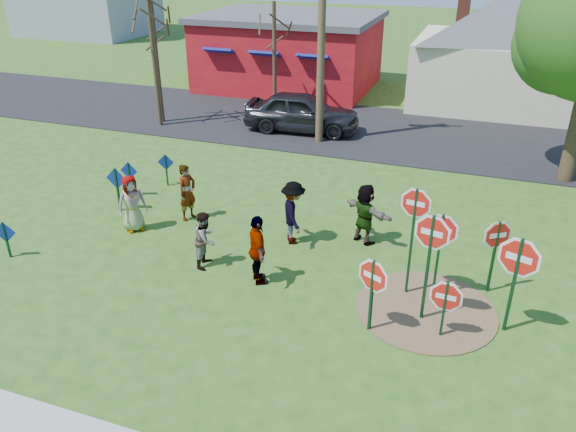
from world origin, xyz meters
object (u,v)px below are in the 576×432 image
utility_pole (322,15)px  stop_sign_a (373,281)px  person_a (132,203)px  stop_sign_b (415,215)px  stop_sign_d (497,240)px  suv (302,112)px  stop_sign_c (431,244)px  person_b (187,192)px

utility_pole → stop_sign_a: bearing=-68.2°
stop_sign_a → person_a: bearing=-171.9°
stop_sign_b → stop_sign_d: (1.84, 0.72, -0.69)m
stop_sign_b → suv: 12.61m
stop_sign_b → stop_sign_c: (0.48, -0.90, -0.19)m
stop_sign_a → person_b: 7.17m
suv → utility_pole: size_ratio=0.52×
person_b → utility_pole: bearing=4.5°
stop_sign_b → utility_pole: 11.45m
stop_sign_a → stop_sign_c: (1.02, 0.79, 0.65)m
suv → person_a: bearing=166.6°
stop_sign_a → suv: 13.82m
person_a → stop_sign_d: bearing=-50.5°
person_a → person_b: 1.63m
person_b → stop_sign_b: bearing=-88.2°
stop_sign_b → stop_sign_c: size_ratio=1.05×
stop_sign_c → person_b: 7.84m
stop_sign_a → person_b: bearing=176.4°
stop_sign_c → stop_sign_d: stop_sign_c is taller
stop_sign_c → stop_sign_d: 2.17m
stop_sign_a → suv: stop_sign_a is taller
stop_sign_d → suv: bearing=96.7°
stop_sign_a → stop_sign_b: bearing=97.6°
person_a → suv: (1.73, 10.29, 0.03)m
stop_sign_d → utility_pole: (-6.98, 9.08, 3.61)m
suv → stop_sign_d: bearing=-145.5°
stop_sign_b → stop_sign_d: bearing=30.5°
person_a → suv: size_ratio=0.34×
stop_sign_b → stop_sign_a: bearing=-98.7°
stop_sign_a → stop_sign_d: 3.39m
stop_sign_a → person_b: stop_sign_a is taller
stop_sign_c → utility_pole: size_ratio=0.28×
stop_sign_b → person_a: (-7.96, 0.60, -1.25)m
stop_sign_a → suv: (-5.70, 12.58, -0.38)m
stop_sign_c → suv: 13.61m
person_a → stop_sign_c: bearing=-61.3°
utility_pole → suv: bearing=135.4°
stop_sign_b → stop_sign_d: 2.09m
stop_sign_b → stop_sign_c: bearing=-52.8°
suv → stop_sign_b: bearing=-154.1°
stop_sign_a → suv: bearing=139.6°
stop_sign_d → person_a: stop_sign_d is taller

